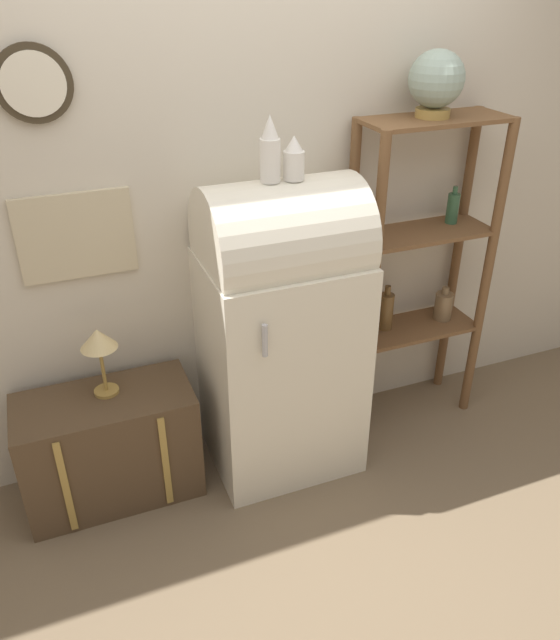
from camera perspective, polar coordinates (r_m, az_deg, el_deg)
ground_plane at (r=3.16m, az=1.98°, el=-15.06°), size 12.00×12.00×0.00m
wall_back at (r=2.91m, az=-2.26°, el=12.22°), size 7.00×0.09×2.70m
refrigerator at (r=2.90m, az=0.12°, el=-0.84°), size 0.70×0.59×1.46m
suitcase_trunk at (r=3.06m, az=-15.26°, el=-11.09°), size 0.79×0.40×0.55m
shelf_unit at (r=3.26m, az=12.66°, el=5.04°), size 0.71×0.31×1.63m
globe at (r=3.00m, az=14.10°, el=20.44°), size 0.25×0.25×0.29m
vase_left at (r=2.55m, az=-0.91°, el=15.18°), size 0.08×0.08×0.27m
vase_center at (r=2.59m, az=1.28°, el=14.48°), size 0.09×0.09×0.18m
desk_lamp at (r=2.79m, az=-16.25°, el=-2.07°), size 0.16×0.16×0.33m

